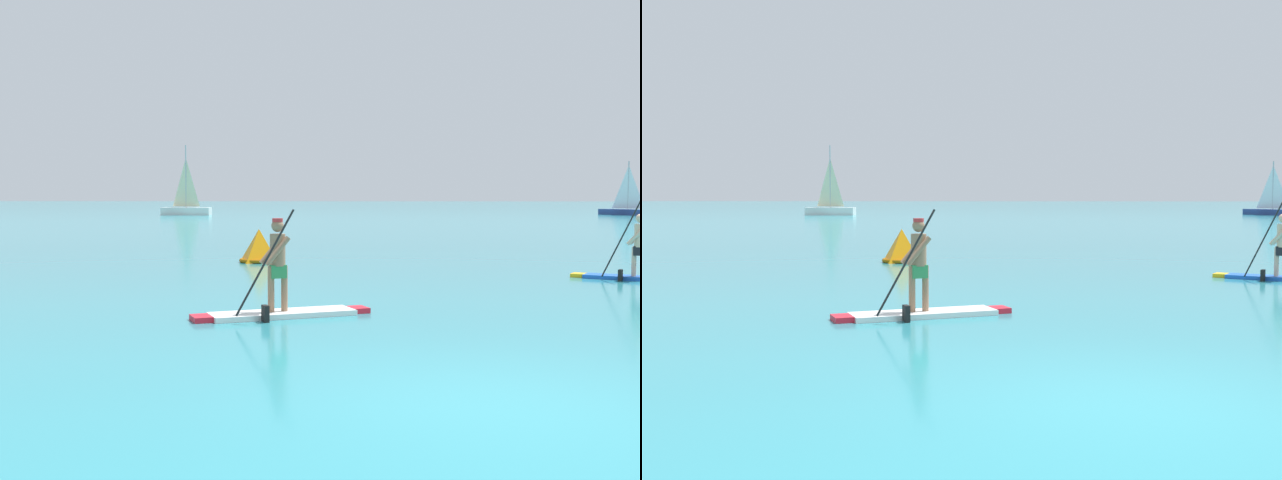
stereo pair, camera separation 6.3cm
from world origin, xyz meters
TOP-DOWN VIEW (x-y plane):
  - ground at (0.00, 0.00)m, footprint 440.00×440.00m
  - paddleboarder_mid_center at (-2.77, 5.16)m, footprint 2.97×1.67m
  - paddleboarder_far_right at (5.13, 11.27)m, footprint 2.97×1.83m
  - race_marker_buoy at (-4.61, 15.59)m, footprint 1.30×1.30m
  - sailboat_left_horizon at (-19.29, 67.96)m, footprint 4.82×1.54m
  - sailboat_right_horizon at (24.01, 70.78)m, footprint 4.35×6.41m

SIDE VIEW (x-z plane):
  - ground at x=0.00m, z-range 0.00..0.00m
  - paddleboarder_far_right at x=5.13m, z-range -0.63..1.34m
  - paddleboarder_mid_center at x=-2.77m, z-range -0.57..1.29m
  - race_marker_buoy at x=-4.61m, z-range -0.07..0.94m
  - sailboat_right_horizon at x=24.01m, z-range -2.00..3.29m
  - sailboat_left_horizon at x=-19.29m, z-range -2.61..4.23m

